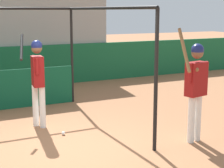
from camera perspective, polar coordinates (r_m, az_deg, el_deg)
ground_plane at (r=6.95m, az=-7.28°, el=-9.94°), size 60.00×60.00×0.00m
outfield_wall at (r=12.49m, az=-16.65°, el=2.31°), size 24.00×0.12×1.36m
batting_cage at (r=8.98m, az=-15.88°, el=2.09°), size 3.94×4.22×2.57m
player_batter at (r=8.11m, az=-11.32°, el=1.42°), size 0.51×0.86×1.99m
player_waiting at (r=7.19m, az=12.65°, el=0.22°), size 0.71×0.56×2.18m
baseball at (r=7.73m, az=-7.43°, el=-7.45°), size 0.07×0.07×0.07m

